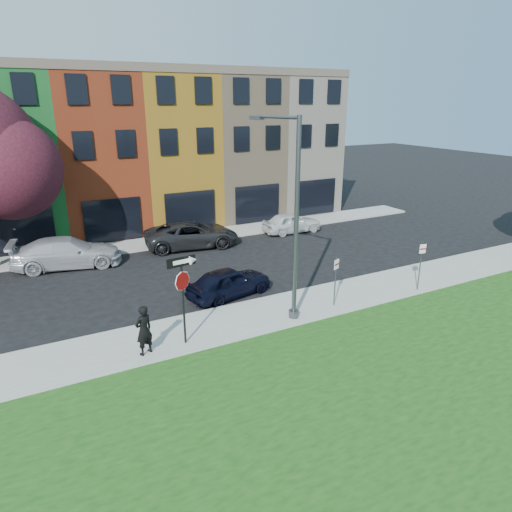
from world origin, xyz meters
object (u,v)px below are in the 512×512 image
street_lamp (292,222)px  stop_sign (182,283)px  man (144,330)px  sedan_near (229,282)px

street_lamp → stop_sign: bearing=163.9°
stop_sign → man: size_ratio=1.83×
stop_sign → street_lamp: 4.78m
stop_sign → sedan_near: stop_sign is taller
stop_sign → sedan_near: 4.96m
sedan_near → stop_sign: bearing=123.3°
man → street_lamp: 6.71m
sedan_near → man: bearing=113.3°
man → sedan_near: size_ratio=0.42×
stop_sign → street_lamp: street_lamp is taller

